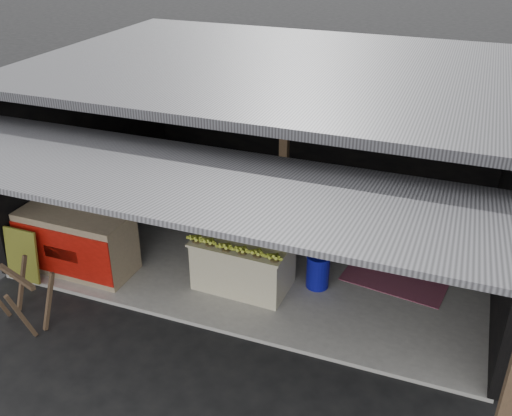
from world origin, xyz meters
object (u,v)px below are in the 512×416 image
at_px(white_crate, 257,227).
at_px(water_barrel, 318,272).
at_px(banana_table, 243,263).
at_px(sawhorse, 20,293).
at_px(plastic_chair, 408,237).
at_px(neighbor_stall, 77,238).

height_order(white_crate, water_barrel, white_crate).
relative_size(banana_table, sawhorse, 1.61).
bearing_deg(banana_table, water_barrel, 21.52).
height_order(white_crate, sawhorse, white_crate).
bearing_deg(plastic_chair, banana_table, -167.13).
bearing_deg(plastic_chair, sawhorse, -165.18).
height_order(banana_table, water_barrel, banana_table).
distance_m(banana_table, sawhorse, 3.05).
xyz_separation_m(sawhorse, plastic_chair, (4.60, 3.21, 0.06)).
xyz_separation_m(neighbor_stall, water_barrel, (3.55, 0.84, -0.28)).
bearing_deg(neighbor_stall, plastic_chair, 22.30).
bearing_deg(plastic_chair, neighbor_stall, -178.24).
relative_size(water_barrel, plastic_chair, 0.58).
bearing_deg(sawhorse, water_barrel, 50.49).
xyz_separation_m(white_crate, neighbor_stall, (-2.42, -1.29, -0.01)).
relative_size(neighbor_stall, plastic_chair, 2.08).
xyz_separation_m(neighbor_stall, sawhorse, (0.07, -1.34, -0.08)).
xyz_separation_m(banana_table, white_crate, (-0.10, 0.82, 0.15)).
xyz_separation_m(banana_table, water_barrel, (1.03, 0.36, -0.14)).
bearing_deg(neighbor_stall, banana_table, 11.21).
height_order(banana_table, sawhorse, banana_table).
distance_m(banana_table, neighbor_stall, 2.57).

